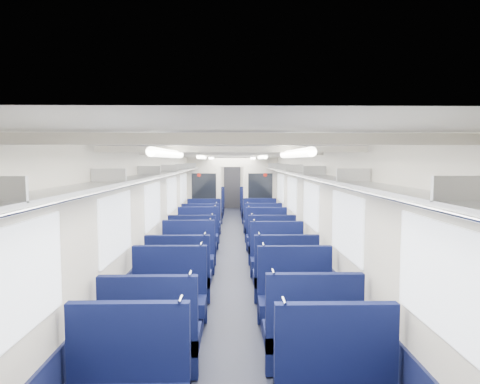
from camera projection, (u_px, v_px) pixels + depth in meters
The scene contains 37 objects.
floor at pixel (232, 250), 10.29m from camera, with size 2.80×18.00×0.01m, color black.
ceiling at pixel (232, 154), 10.12m from camera, with size 2.80×18.00×0.01m, color silver.
wall_left at pixel (175, 202), 10.18m from camera, with size 0.02×18.00×2.35m, color beige.
dado_left at pixel (176, 236), 10.24m from camera, with size 0.03×17.90×0.70m, color #101435.
wall_right at pixel (289, 202), 10.23m from camera, with size 0.02×18.00×2.35m, color beige.
dado_right at pixel (288, 236), 10.29m from camera, with size 0.03×17.90×0.70m, color #101435.
wall_far at pixel (232, 183), 19.18m from camera, with size 2.80×0.02×2.35m, color beige.
luggage_rack_left at pixel (182, 170), 10.12m from camera, with size 0.36×17.40×0.18m.
luggage_rack_right at pixel (282, 170), 10.17m from camera, with size 0.36×17.40×0.18m.
windows at pixel (232, 194), 9.73m from camera, with size 2.78×15.60×0.75m.
ceiling_fittings at pixel (232, 157), 9.86m from camera, with size 2.70×16.06×0.11m.
end_door at pixel (232, 187), 19.13m from camera, with size 0.75×0.06×2.00m, color black.
bulkhead at pixel (232, 192), 12.99m from camera, with size 2.80×0.10×2.35m.
seat_4 at pixel (151, 342), 4.29m from camera, with size 0.98×0.54×1.10m.
seat_5 at pixel (311, 338), 4.37m from camera, with size 0.98×0.54×1.10m.
seat_6 at pixel (169, 303), 5.45m from camera, with size 0.98×0.54×1.10m.
seat_7 at pixel (296, 303), 5.44m from camera, with size 0.98×0.54×1.10m.
seat_8 at pixel (179, 280), 6.50m from camera, with size 0.98×0.54×1.10m.
seat_9 at pixel (285, 280), 6.52m from camera, with size 0.98×0.54×1.10m.
seat_10 at pixel (188, 260), 7.82m from camera, with size 0.98×0.54×1.10m.
seat_11 at pixel (277, 262), 7.66m from camera, with size 0.98×0.54×1.10m.
seat_12 at pixel (193, 249), 8.81m from camera, with size 0.98×0.54×1.10m.
seat_13 at pixel (271, 249), 8.82m from camera, with size 0.98×0.54×1.10m.
seat_14 at pixel (198, 238), 10.08m from camera, with size 0.98×0.54×1.10m.
seat_15 at pixel (267, 238), 9.99m from camera, with size 0.98×0.54×1.10m.
seat_16 at pixel (201, 231), 11.06m from camera, with size 0.98×0.54×1.10m.
seat_17 at pixel (263, 230), 11.23m from camera, with size 0.98×0.54×1.10m.
seat_18 at pixel (204, 224), 12.21m from camera, with size 0.98×0.54×1.10m.
seat_19 at pixel (260, 223), 12.39m from camera, with size 0.98×0.54×1.10m.
seat_20 at pixel (208, 214), 14.45m from camera, with size 0.98×0.54×1.10m.
seat_21 at pixel (256, 214), 14.50m from camera, with size 0.98×0.54×1.10m.
seat_22 at pixel (210, 210), 15.56m from camera, with size 0.98×0.54×1.10m.
seat_23 at pixel (254, 211), 15.52m from camera, with size 0.98×0.54×1.10m.
seat_24 at pixel (212, 207), 16.70m from camera, with size 0.98×0.54×1.10m.
seat_25 at pixel (253, 207), 16.68m from camera, with size 0.98×0.54×1.10m.
seat_26 at pixel (213, 204), 17.70m from camera, with size 0.98×0.54×1.10m.
seat_27 at pixel (252, 204), 17.87m from camera, with size 0.98×0.54×1.10m.
Camera 1 is at (0.00, -10.16, 2.20)m, focal length 31.24 mm.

